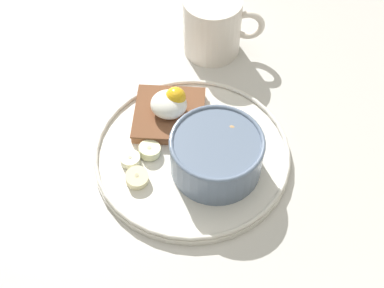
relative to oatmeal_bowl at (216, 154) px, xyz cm
name	(u,v)px	position (x,y,z in cm)	size (l,w,h in cm)	color
ground_plane	(192,161)	(3.58, -1.65, -5.07)	(120.00, 120.00, 2.00)	beige
plate	(192,154)	(3.58, -1.65, -3.27)	(26.81, 26.81, 1.60)	silver
oatmeal_bowl	(216,154)	(0.00, 0.00, 0.00)	(12.18, 12.18, 5.91)	slate
toast_slice	(169,115)	(8.01, -6.92, -2.22)	(11.14, 11.14, 1.52)	brown
poached_egg	(170,103)	(7.81, -7.09, 0.18)	(5.11, 4.84, 3.89)	white
banana_slice_front	(130,160)	(11.30, 1.57, -2.49)	(3.47, 3.50, 1.21)	#EEECC7
banana_slice_left	(137,178)	(9.58, 4.30, -2.34)	(4.30, 4.33, 1.63)	#F7EBB4
banana_slice_back	(150,150)	(9.16, -0.37, -2.38)	(4.08, 4.14, 1.56)	#EEF0BA
coffee_mug	(213,25)	(4.92, -23.44, 0.83)	(12.60, 8.99, 9.56)	white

